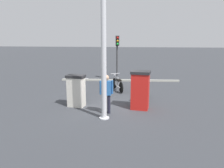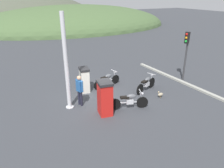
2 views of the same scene
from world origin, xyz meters
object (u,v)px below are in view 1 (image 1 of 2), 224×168
object	(u,v)px
fuel_pump_near	(140,90)
canopy_support_pole	(104,60)
motorcycle_near_pump	(142,92)
wandering_duck	(136,87)
motorcycle_extra	(117,82)
motorcycle_far_pump	(83,89)
fuel_pump_far	(76,91)
attendant_person	(106,92)
roadside_traffic_light	(117,50)

from	to	relation	value
fuel_pump_near	canopy_support_pole	size ratio (longest dim) A/B	0.36
motorcycle_near_pump	wandering_duck	distance (m)	2.25
motorcycle_near_pump	motorcycle_extra	bearing A→B (deg)	35.13
wandering_duck	canopy_support_pole	bearing A→B (deg)	166.45
motorcycle_near_pump	motorcycle_far_pump	world-z (taller)	motorcycle_near_pump
fuel_pump_far	attendant_person	size ratio (longest dim) A/B	0.90
motorcycle_near_pump	fuel_pump_near	bearing A→B (deg)	176.28
attendant_person	wandering_duck	distance (m)	4.54
canopy_support_pole	motorcycle_far_pump	bearing A→B (deg)	28.65
fuel_pump_far	canopy_support_pole	world-z (taller)	canopy_support_pole
fuel_pump_far	attendant_person	distance (m)	1.73
motorcycle_near_pump	fuel_pump_far	bearing A→B (deg)	113.64
fuel_pump_far	wandering_duck	bearing A→B (deg)	-37.46
motorcycle_extra	fuel_pump_far	bearing A→B (deg)	154.90
motorcycle_near_pump	roadside_traffic_light	xyz separation A→B (m)	(5.23, 1.78, 1.79)
motorcycle_extra	roadside_traffic_light	size ratio (longest dim) A/B	0.56
motorcycle_far_pump	attendant_person	xyz separation A→B (m)	(-2.32, -1.59, 0.49)
fuel_pump_near	canopy_support_pole	distance (m)	2.43
motorcycle_far_pump	motorcycle_extra	size ratio (longest dim) A/B	1.08
wandering_duck	motorcycle_extra	bearing A→B (deg)	98.98
motorcycle_far_pump	attendant_person	size ratio (longest dim) A/B	1.20
motorcycle_near_pump	roadside_traffic_light	size ratio (longest dim) A/B	0.60
motorcycle_extra	attendant_person	distance (m)	4.17
fuel_pump_far	fuel_pump_near	bearing A→B (deg)	-90.01
motorcycle_near_pump	attendant_person	world-z (taller)	attendant_person
roadside_traffic_light	canopy_support_pole	distance (m)	7.93
attendant_person	motorcycle_near_pump	bearing A→B (deg)	-34.95
wandering_duck	canopy_support_pole	xyz separation A→B (m)	(-4.91, 1.18, 2.10)
motorcycle_near_pump	attendant_person	size ratio (longest dim) A/B	1.18
fuel_pump_near	canopy_support_pole	xyz separation A→B (m)	(-1.38, 1.39, 1.43)
wandering_duck	canopy_support_pole	world-z (taller)	canopy_support_pole
motorcycle_near_pump	motorcycle_far_pump	bearing A→B (deg)	86.12
motorcycle_far_pump	motorcycle_extra	bearing A→B (deg)	-41.82
motorcycle_extra	wandering_duck	distance (m)	1.18
canopy_support_pole	fuel_pump_far	bearing A→B (deg)	47.73
fuel_pump_far	motorcycle_near_pump	world-z (taller)	fuel_pump_far
motorcycle_near_pump	wandering_duck	size ratio (longest dim) A/B	4.63
motorcycle_far_pump	wandering_duck	bearing A→B (deg)	-54.07
motorcycle_far_pump	wandering_duck	size ratio (longest dim) A/B	4.68
motorcycle_near_pump	canopy_support_pole	xyz separation A→B (m)	(-2.69, 1.48, 1.85)
fuel_pump_far	wandering_duck	world-z (taller)	fuel_pump_far
fuel_pump_near	motorcycle_near_pump	bearing A→B (deg)	-3.72
fuel_pump_near	wandering_duck	xyz separation A→B (m)	(3.53, 0.21, -0.67)
fuel_pump_far	roadside_traffic_light	size ratio (longest dim) A/B	0.46
fuel_pump_near	wandering_duck	bearing A→B (deg)	3.43
fuel_pump_far	canopy_support_pole	distance (m)	2.57
fuel_pump_far	motorcycle_near_pump	bearing A→B (deg)	-66.36
fuel_pump_far	motorcycle_far_pump	world-z (taller)	fuel_pump_far
attendant_person	motorcycle_extra	bearing A→B (deg)	-0.60
fuel_pump_near	fuel_pump_far	xyz separation A→B (m)	(0.00, 2.91, -0.12)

